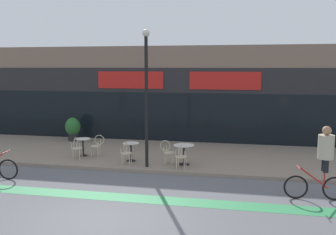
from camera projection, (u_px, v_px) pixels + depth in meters
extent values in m
plane|color=#5B5B60|center=(101.00, 222.00, 9.68)|extent=(120.00, 120.00, 0.00)
cube|color=gray|center=(164.00, 155.00, 16.70)|extent=(40.00, 5.50, 0.12)
cube|color=#7F6656|center=(183.00, 93.00, 21.01)|extent=(40.00, 4.00, 4.78)
cube|color=black|center=(176.00, 117.00, 19.23)|extent=(38.80, 0.10, 2.40)
cube|color=#232326|center=(177.00, 80.00, 19.02)|extent=(39.20, 0.14, 1.20)
cube|color=red|center=(130.00, 80.00, 19.42)|extent=(3.35, 0.08, 0.84)
cube|color=red|center=(225.00, 81.00, 18.48)|extent=(3.35, 0.08, 0.84)
cube|color=#2D844C|center=(124.00, 198.00, 11.44)|extent=(36.00, 0.70, 0.01)
cylinder|color=black|center=(83.00, 155.00, 16.24)|extent=(0.33, 0.33, 0.02)
cylinder|color=black|center=(83.00, 147.00, 16.20)|extent=(0.07, 0.07, 0.70)
cylinder|color=silver|center=(83.00, 139.00, 16.15)|extent=(0.60, 0.60, 0.02)
cylinder|color=black|center=(131.00, 161.00, 15.35)|extent=(0.35, 0.35, 0.02)
cylinder|color=black|center=(131.00, 152.00, 15.30)|extent=(0.07, 0.07, 0.70)
cylinder|color=silver|center=(131.00, 143.00, 15.25)|extent=(0.64, 0.64, 0.02)
cylinder|color=black|center=(184.00, 164.00, 14.80)|extent=(0.43, 0.43, 0.02)
cylinder|color=black|center=(184.00, 155.00, 14.75)|extent=(0.07, 0.07, 0.73)
cylinder|color=silver|center=(184.00, 145.00, 14.70)|extent=(0.77, 0.77, 0.02)
cylinder|color=beige|center=(77.00, 148.00, 15.65)|extent=(0.44, 0.44, 0.03)
cylinder|color=beige|center=(75.00, 153.00, 15.84)|extent=(0.03, 0.03, 0.42)
cylinder|color=beige|center=(82.00, 153.00, 15.81)|extent=(0.03, 0.03, 0.42)
cylinder|color=beige|center=(73.00, 154.00, 15.56)|extent=(0.03, 0.03, 0.42)
cylinder|color=beige|center=(80.00, 155.00, 15.53)|extent=(0.03, 0.03, 0.42)
torus|color=beige|center=(76.00, 143.00, 15.45)|extent=(0.07, 0.41, 0.41)
cylinder|color=beige|center=(72.00, 146.00, 15.49)|extent=(0.03, 0.03, 0.23)
cylinder|color=beige|center=(80.00, 146.00, 15.45)|extent=(0.03, 0.03, 0.23)
cylinder|color=beige|center=(96.00, 146.00, 16.07)|extent=(0.43, 0.43, 0.03)
cylinder|color=beige|center=(91.00, 152.00, 15.98)|extent=(0.03, 0.03, 0.42)
cylinder|color=beige|center=(93.00, 151.00, 16.26)|extent=(0.03, 0.03, 0.42)
cylinder|color=beige|center=(98.00, 152.00, 15.95)|extent=(0.03, 0.03, 0.42)
cylinder|color=beige|center=(100.00, 151.00, 16.22)|extent=(0.03, 0.03, 0.42)
torus|color=beige|center=(99.00, 140.00, 16.02)|extent=(0.41, 0.06, 0.41)
cylinder|color=beige|center=(98.00, 144.00, 15.87)|extent=(0.03, 0.03, 0.23)
cylinder|color=beige|center=(101.00, 142.00, 16.20)|extent=(0.03, 0.03, 0.23)
cylinder|color=beige|center=(127.00, 153.00, 14.76)|extent=(0.42, 0.42, 0.03)
cylinder|color=beige|center=(124.00, 158.00, 14.95)|extent=(0.03, 0.03, 0.42)
cylinder|color=beige|center=(131.00, 158.00, 14.90)|extent=(0.03, 0.03, 0.42)
cylinder|color=beige|center=(122.00, 160.00, 14.67)|extent=(0.03, 0.03, 0.42)
cylinder|color=beige|center=(129.00, 160.00, 14.63)|extent=(0.03, 0.03, 0.42)
torus|color=beige|center=(125.00, 147.00, 14.56)|extent=(0.05, 0.41, 0.41)
cylinder|color=beige|center=(121.00, 151.00, 14.60)|extent=(0.03, 0.03, 0.23)
cylinder|color=beige|center=(130.00, 151.00, 14.55)|extent=(0.03, 0.03, 0.23)
cylinder|color=beige|center=(181.00, 157.00, 14.21)|extent=(0.43, 0.43, 0.03)
cylinder|color=beige|center=(179.00, 161.00, 14.41)|extent=(0.03, 0.03, 0.42)
cylinder|color=beige|center=(186.00, 162.00, 14.33)|extent=(0.03, 0.03, 0.42)
cylinder|color=beige|center=(177.00, 163.00, 14.14)|extent=(0.03, 0.03, 0.42)
cylinder|color=beige|center=(184.00, 164.00, 14.06)|extent=(0.03, 0.03, 0.42)
torus|color=beige|center=(180.00, 150.00, 14.01)|extent=(0.06, 0.41, 0.41)
cylinder|color=beige|center=(176.00, 154.00, 14.08)|extent=(0.03, 0.03, 0.23)
cylinder|color=beige|center=(185.00, 154.00, 13.98)|extent=(0.03, 0.03, 0.23)
cylinder|color=beige|center=(170.00, 153.00, 14.85)|extent=(0.42, 0.42, 0.03)
cylinder|color=beige|center=(174.00, 158.00, 14.98)|extent=(0.03, 0.03, 0.42)
cylinder|color=beige|center=(172.00, 159.00, 14.71)|extent=(0.03, 0.03, 0.42)
cylinder|color=beige|center=(167.00, 157.00, 15.05)|extent=(0.03, 0.03, 0.42)
cylinder|color=beige|center=(165.00, 159.00, 14.78)|extent=(0.03, 0.03, 0.42)
torus|color=beige|center=(165.00, 146.00, 14.86)|extent=(0.41, 0.05, 0.41)
cylinder|color=beige|center=(166.00, 148.00, 15.04)|extent=(0.03, 0.03, 0.23)
cylinder|color=beige|center=(164.00, 150.00, 14.72)|extent=(0.03, 0.03, 0.23)
cylinder|color=#232326|center=(73.00, 137.00, 19.49)|extent=(0.46, 0.46, 0.40)
ellipsoid|color=#28662D|center=(73.00, 127.00, 19.42)|extent=(0.74, 0.74, 0.89)
cylinder|color=black|center=(146.00, 102.00, 14.18)|extent=(0.12, 0.12, 4.76)
sphere|color=beige|center=(146.00, 33.00, 13.86)|extent=(0.26, 0.26, 0.26)
torus|color=black|center=(296.00, 187.00, 11.30)|extent=(0.70, 0.11, 0.69)
torus|color=black|center=(335.00, 189.00, 11.17)|extent=(0.70, 0.11, 0.69)
cylinder|color=red|center=(314.00, 178.00, 11.20)|extent=(0.83, 0.11, 0.63)
cylinder|color=red|center=(324.00, 180.00, 11.18)|extent=(0.04, 0.04, 0.49)
cylinder|color=red|center=(299.00, 167.00, 11.22)|extent=(0.07, 0.48, 0.03)
cylinder|color=black|center=(326.00, 166.00, 11.04)|extent=(0.17, 0.17, 0.37)
cylinder|color=black|center=(324.00, 164.00, 11.20)|extent=(0.17, 0.17, 0.37)
cylinder|color=#B2A38E|center=(326.00, 147.00, 11.05)|extent=(0.48, 0.48, 0.68)
sphere|color=#9E7051|center=(327.00, 131.00, 10.99)|extent=(0.26, 0.26, 0.26)
torus|color=black|center=(8.00, 169.00, 13.21)|extent=(0.71, 0.10, 0.70)
cylinder|color=red|center=(6.00, 152.00, 13.14)|extent=(0.06, 0.48, 0.03)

